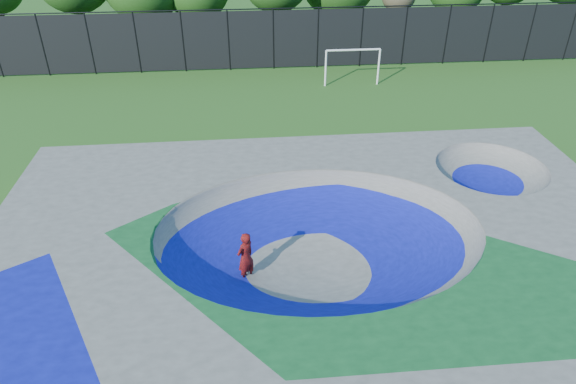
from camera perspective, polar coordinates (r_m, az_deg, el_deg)
ground at (r=17.91m, az=3.29°, el=-7.94°), size 120.00×120.00×0.00m
skate_deck at (r=17.44m, az=3.37°, el=-6.04°), size 22.00×14.00×1.50m
skater at (r=16.72m, az=-4.75°, el=-7.24°), size 0.80×0.79×1.86m
skateboard at (r=17.30m, az=-4.62°, el=-9.57°), size 0.75×0.65×0.05m
soccer_goal at (r=33.15m, az=7.21°, el=14.33°), size 3.49×0.12×2.31m
fence at (r=35.90m, az=-1.62°, el=16.73°), size 48.09×0.09×4.04m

